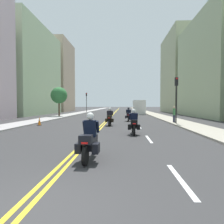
# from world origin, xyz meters

# --- Properties ---
(ground_plane) EXTENTS (264.00, 264.00, 0.00)m
(ground_plane) POSITION_xyz_m (0.00, 48.00, 0.00)
(ground_plane) COLOR #302F30
(sidewalk_left) EXTENTS (2.61, 144.00, 0.12)m
(sidewalk_left) POSITION_xyz_m (-7.95, 48.00, 0.06)
(sidewalk_left) COLOR #9D9A99
(sidewalk_left) RESTS_ON ground
(sidewalk_right) EXTENTS (2.61, 144.00, 0.12)m
(sidewalk_right) POSITION_xyz_m (7.95, 48.00, 0.06)
(sidewalk_right) COLOR #A09888
(sidewalk_right) RESTS_ON ground
(centreline_yellow_inner) EXTENTS (0.12, 132.00, 0.01)m
(centreline_yellow_inner) POSITION_xyz_m (-0.12, 48.00, 0.00)
(centreline_yellow_inner) COLOR yellow
(centreline_yellow_inner) RESTS_ON ground
(centreline_yellow_outer) EXTENTS (0.12, 132.00, 0.01)m
(centreline_yellow_outer) POSITION_xyz_m (0.12, 48.00, 0.00)
(centreline_yellow_outer) COLOR yellow
(centreline_yellow_outer) RESTS_ON ground
(lane_dashes_white) EXTENTS (0.14, 56.40, 0.01)m
(lane_dashes_white) POSITION_xyz_m (3.32, 29.00, 0.00)
(lane_dashes_white) COLOR silver
(lane_dashes_white) RESTS_ON ground
(building_left_1) EXTENTS (8.46, 18.45, 17.06)m
(building_left_1) POSITION_xyz_m (-17.29, 35.39, 8.53)
(building_left_1) COLOR #A8C297
(building_left_1) RESTS_ON ground
(building_right_1) EXTENTS (6.29, 17.81, 15.60)m
(building_right_1) POSITION_xyz_m (16.21, 29.31, 7.80)
(building_right_1) COLOR #9CAD86
(building_right_1) RESTS_ON ground
(building_left_2) EXTENTS (8.75, 12.42, 19.69)m
(building_left_2) POSITION_xyz_m (-17.44, 52.94, 9.84)
(building_left_2) COLOR tan
(building_left_2) RESTS_ON ground
(building_right_2) EXTENTS (8.26, 16.60, 19.64)m
(building_right_2) POSITION_xyz_m (17.19, 48.27, 9.82)
(building_right_2) COLOR #9BA47F
(building_right_2) RESTS_ON ground
(motorcycle_0) EXTENTS (0.78, 2.21, 1.64)m
(motorcycle_0) POSITION_xyz_m (0.72, 3.66, 0.67)
(motorcycle_0) COLOR black
(motorcycle_0) RESTS_ON ground
(motorcycle_1) EXTENTS (0.76, 2.14, 1.64)m
(motorcycle_1) POSITION_xyz_m (2.58, 9.79, 0.67)
(motorcycle_1) COLOR black
(motorcycle_1) RESTS_ON ground
(motorcycle_2) EXTENTS (0.77, 2.25, 1.65)m
(motorcycle_2) POSITION_xyz_m (0.69, 15.17, 0.66)
(motorcycle_2) COLOR black
(motorcycle_2) RESTS_ON ground
(motorcycle_3) EXTENTS (0.78, 2.14, 1.62)m
(motorcycle_3) POSITION_xyz_m (2.56, 20.18, 0.65)
(motorcycle_3) COLOR black
(motorcycle_3) RESTS_ON ground
(traffic_cone_2) EXTENTS (0.35, 0.35, 0.78)m
(traffic_cone_2) POSITION_xyz_m (-5.83, 14.89, 0.39)
(traffic_cone_2) COLOR black
(traffic_cone_2) RESTS_ON ground
(traffic_light_near) EXTENTS (0.28, 0.38, 4.55)m
(traffic_light_near) POSITION_xyz_m (7.05, 16.41, 3.16)
(traffic_light_near) COLOR black
(traffic_light_near) RESTS_ON ground
(traffic_light_far) EXTENTS (0.28, 0.38, 4.87)m
(traffic_light_far) POSITION_xyz_m (-7.05, 45.83, 3.36)
(traffic_light_far) COLOR black
(traffic_light_far) RESTS_ON ground
(pedestrian_0) EXTENTS (0.29, 0.50, 1.75)m
(pedestrian_0) POSITION_xyz_m (7.18, 17.66, 0.90)
(pedestrian_0) COLOR #212435
(pedestrian_0) RESTS_ON ground
(street_tree_1) EXTENTS (2.58, 2.58, 4.70)m
(street_tree_1) POSITION_xyz_m (-8.17, 27.89, 3.39)
(street_tree_1) COLOR #463323
(street_tree_1) RESTS_ON ground
(parked_truck) EXTENTS (2.20, 6.50, 2.80)m
(parked_truck) POSITION_xyz_m (5.25, 38.36, 1.27)
(parked_truck) COLOR silver
(parked_truck) RESTS_ON ground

